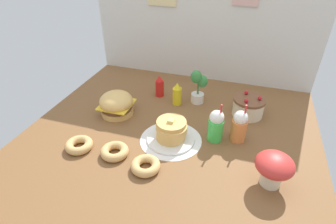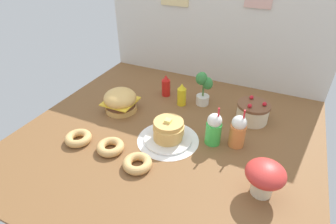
{
  "view_description": "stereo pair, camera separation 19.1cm",
  "coord_description": "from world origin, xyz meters",
  "px_view_note": "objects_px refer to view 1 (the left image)",
  "views": [
    {
      "loc": [
        0.45,
        -1.43,
        1.18
      ],
      "look_at": [
        -0.04,
        0.09,
        0.12
      ],
      "focal_mm": 28.89,
      "sensor_mm": 36.0,
      "label": 1
    },
    {
      "loc": [
        0.62,
        -1.36,
        1.18
      ],
      "look_at": [
        -0.04,
        0.09,
        0.12
      ],
      "focal_mm": 28.89,
      "sensor_mm": 36.0,
      "label": 2
    }
  ],
  "objects_px": {
    "pancake_stack": "(171,132)",
    "donut_vanilla": "(146,165)",
    "layer_cake": "(248,107)",
    "ketchup_bottle": "(160,86)",
    "donut_pink_glaze": "(79,145)",
    "burger": "(117,104)",
    "potted_plant": "(198,85)",
    "mushroom_stool": "(274,167)",
    "donut_chocolate": "(115,151)",
    "mustard_bottle": "(177,94)",
    "orange_float_cup": "(239,126)",
    "cream_soda_cup": "(216,126)"
  },
  "relations": [
    {
      "from": "donut_chocolate",
      "to": "potted_plant",
      "type": "distance_m",
      "value": 0.88
    },
    {
      "from": "layer_cake",
      "to": "ketchup_bottle",
      "type": "xyz_separation_m",
      "value": [
        -0.74,
        0.08,
        0.02
      ]
    },
    {
      "from": "donut_pink_glaze",
      "to": "donut_chocolate",
      "type": "bearing_deg",
      "value": 3.45
    },
    {
      "from": "orange_float_cup",
      "to": "ketchup_bottle",
      "type": "bearing_deg",
      "value": 150.02
    },
    {
      "from": "layer_cake",
      "to": "donut_pink_glaze",
      "type": "height_order",
      "value": "layer_cake"
    },
    {
      "from": "layer_cake",
      "to": "donut_chocolate",
      "type": "relative_size",
      "value": 1.34
    },
    {
      "from": "mustard_bottle",
      "to": "donut_pink_glaze",
      "type": "relative_size",
      "value": 1.08
    },
    {
      "from": "orange_float_cup",
      "to": "mushroom_stool",
      "type": "height_order",
      "value": "orange_float_cup"
    },
    {
      "from": "mustard_bottle",
      "to": "cream_soda_cup",
      "type": "distance_m",
      "value": 0.52
    },
    {
      "from": "burger",
      "to": "mustard_bottle",
      "type": "bearing_deg",
      "value": 34.93
    },
    {
      "from": "cream_soda_cup",
      "to": "orange_float_cup",
      "type": "distance_m",
      "value": 0.15
    },
    {
      "from": "layer_cake",
      "to": "mushroom_stool",
      "type": "distance_m",
      "value": 0.69
    },
    {
      "from": "burger",
      "to": "donut_chocolate",
      "type": "bearing_deg",
      "value": -65.28
    },
    {
      "from": "donut_pink_glaze",
      "to": "donut_vanilla",
      "type": "bearing_deg",
      "value": -4.95
    },
    {
      "from": "pancake_stack",
      "to": "layer_cake",
      "type": "distance_m",
      "value": 0.67
    },
    {
      "from": "mustard_bottle",
      "to": "pancake_stack",
      "type": "bearing_deg",
      "value": -78.49
    },
    {
      "from": "donut_pink_glaze",
      "to": "donut_vanilla",
      "type": "distance_m",
      "value": 0.48
    },
    {
      "from": "layer_cake",
      "to": "ketchup_bottle",
      "type": "height_order",
      "value": "ketchup_bottle"
    },
    {
      "from": "pancake_stack",
      "to": "layer_cake",
      "type": "bearing_deg",
      "value": 45.4
    },
    {
      "from": "mustard_bottle",
      "to": "donut_pink_glaze",
      "type": "height_order",
      "value": "mustard_bottle"
    },
    {
      "from": "orange_float_cup",
      "to": "donut_chocolate",
      "type": "height_order",
      "value": "orange_float_cup"
    },
    {
      "from": "orange_float_cup",
      "to": "mushroom_stool",
      "type": "bearing_deg",
      "value": -57.81
    },
    {
      "from": "layer_cake",
      "to": "donut_chocolate",
      "type": "distance_m",
      "value": 1.06
    },
    {
      "from": "ketchup_bottle",
      "to": "mustard_bottle",
      "type": "height_order",
      "value": "same"
    },
    {
      "from": "cream_soda_cup",
      "to": "potted_plant",
      "type": "height_order",
      "value": "potted_plant"
    },
    {
      "from": "burger",
      "to": "potted_plant",
      "type": "distance_m",
      "value": 0.66
    },
    {
      "from": "cream_soda_cup",
      "to": "potted_plant",
      "type": "xyz_separation_m",
      "value": [
        -0.22,
        0.44,
        0.04
      ]
    },
    {
      "from": "layer_cake",
      "to": "donut_vanilla",
      "type": "bearing_deg",
      "value": -124.24
    },
    {
      "from": "burger",
      "to": "layer_cake",
      "type": "xyz_separation_m",
      "value": [
        0.97,
        0.29,
        -0.01
      ]
    },
    {
      "from": "potted_plant",
      "to": "layer_cake",
      "type": "bearing_deg",
      "value": -9.17
    },
    {
      "from": "pancake_stack",
      "to": "donut_vanilla",
      "type": "bearing_deg",
      "value": -101.68
    },
    {
      "from": "mustard_bottle",
      "to": "donut_chocolate",
      "type": "relative_size",
      "value": 1.08
    },
    {
      "from": "ketchup_bottle",
      "to": "mustard_bottle",
      "type": "bearing_deg",
      "value": -25.36
    },
    {
      "from": "donut_pink_glaze",
      "to": "mushroom_stool",
      "type": "xyz_separation_m",
      "value": [
        1.19,
        0.07,
        0.1
      ]
    },
    {
      "from": "pancake_stack",
      "to": "donut_pink_glaze",
      "type": "distance_m",
      "value": 0.61
    },
    {
      "from": "pancake_stack",
      "to": "mustard_bottle",
      "type": "height_order",
      "value": "mustard_bottle"
    },
    {
      "from": "mushroom_stool",
      "to": "donut_vanilla",
      "type": "bearing_deg",
      "value": -170.96
    },
    {
      "from": "ketchup_bottle",
      "to": "layer_cake",
      "type": "bearing_deg",
      "value": -5.8
    },
    {
      "from": "pancake_stack",
      "to": "mushroom_stool",
      "type": "distance_m",
      "value": 0.67
    },
    {
      "from": "mustard_bottle",
      "to": "mushroom_stool",
      "type": "relative_size",
      "value": 0.91
    },
    {
      "from": "mustard_bottle",
      "to": "donut_vanilla",
      "type": "distance_m",
      "value": 0.78
    },
    {
      "from": "orange_float_cup",
      "to": "donut_chocolate",
      "type": "distance_m",
      "value": 0.83
    },
    {
      "from": "pancake_stack",
      "to": "cream_soda_cup",
      "type": "height_order",
      "value": "cream_soda_cup"
    },
    {
      "from": "mustard_bottle",
      "to": "orange_float_cup",
      "type": "relative_size",
      "value": 0.67
    },
    {
      "from": "potted_plant",
      "to": "mushroom_stool",
      "type": "xyz_separation_m",
      "value": [
        0.59,
        -0.74,
        -0.03
      ]
    },
    {
      "from": "cream_soda_cup",
      "to": "ketchup_bottle",
      "type": "bearing_deg",
      "value": 140.98
    },
    {
      "from": "mushroom_stool",
      "to": "donut_pink_glaze",
      "type": "bearing_deg",
      "value": -176.61
    },
    {
      "from": "layer_cake",
      "to": "potted_plant",
      "type": "height_order",
      "value": "potted_plant"
    },
    {
      "from": "ketchup_bottle",
      "to": "donut_chocolate",
      "type": "relative_size",
      "value": 1.08
    },
    {
      "from": "donut_pink_glaze",
      "to": "potted_plant",
      "type": "relative_size",
      "value": 0.61
    }
  ]
}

